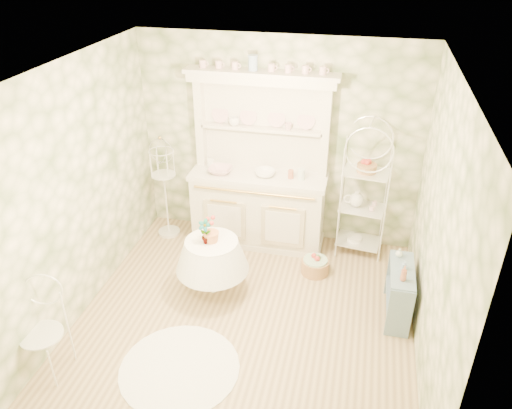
% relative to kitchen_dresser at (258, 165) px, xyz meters
% --- Properties ---
extents(floor, '(3.60, 3.60, 0.00)m').
position_rel_kitchen_dresser_xyz_m(floor, '(0.20, -1.52, -1.15)').
color(floor, tan).
rests_on(floor, ground).
extents(ceiling, '(3.60, 3.60, 0.00)m').
position_rel_kitchen_dresser_xyz_m(ceiling, '(0.20, -1.52, 1.56)').
color(ceiling, white).
rests_on(ceiling, floor).
extents(wall_left, '(3.60, 3.60, 0.00)m').
position_rel_kitchen_dresser_xyz_m(wall_left, '(-1.60, -1.52, 0.21)').
color(wall_left, '#EEE1C6').
rests_on(wall_left, floor).
extents(wall_right, '(3.60, 3.60, 0.00)m').
position_rel_kitchen_dresser_xyz_m(wall_right, '(2.00, -1.52, 0.21)').
color(wall_right, '#EEE1C6').
rests_on(wall_right, floor).
extents(wall_back, '(3.60, 3.60, 0.00)m').
position_rel_kitchen_dresser_xyz_m(wall_back, '(0.20, 0.28, 0.21)').
color(wall_back, '#EEE1C6').
rests_on(wall_back, floor).
extents(wall_front, '(3.60, 3.60, 0.00)m').
position_rel_kitchen_dresser_xyz_m(wall_front, '(0.20, -3.32, 0.21)').
color(wall_front, '#EEE1C6').
rests_on(wall_front, floor).
extents(kitchen_dresser, '(1.87, 0.61, 2.29)m').
position_rel_kitchen_dresser_xyz_m(kitchen_dresser, '(0.00, 0.00, 0.00)').
color(kitchen_dresser, white).
rests_on(kitchen_dresser, floor).
extents(bakers_rack, '(0.62, 0.48, 1.85)m').
position_rel_kitchen_dresser_xyz_m(bakers_rack, '(1.34, 0.06, -0.22)').
color(bakers_rack, white).
rests_on(bakers_rack, floor).
extents(side_shelf, '(0.30, 0.73, 0.62)m').
position_rel_kitchen_dresser_xyz_m(side_shelf, '(1.81, -1.11, -0.84)').
color(side_shelf, '#6F899E').
rests_on(side_shelf, floor).
extents(round_table, '(0.70, 0.70, 0.64)m').
position_rel_kitchen_dresser_xyz_m(round_table, '(-0.27, -1.19, -0.82)').
color(round_table, white).
rests_on(round_table, floor).
extents(cafe_chair, '(0.53, 0.53, 0.93)m').
position_rel_kitchen_dresser_xyz_m(cafe_chair, '(-1.48, -2.67, -0.68)').
color(cafe_chair, white).
rests_on(cafe_chair, floor).
extents(birdcage_stand, '(0.37, 0.37, 1.52)m').
position_rel_kitchen_dresser_xyz_m(birdcage_stand, '(-1.26, -0.09, -0.39)').
color(birdcage_stand, white).
rests_on(birdcage_stand, floor).
extents(floor_basket, '(0.35, 0.35, 0.20)m').
position_rel_kitchen_dresser_xyz_m(floor_basket, '(0.84, -0.55, -1.05)').
color(floor_basket, tan).
rests_on(floor_basket, floor).
extents(lace_rug, '(1.47, 1.47, 0.01)m').
position_rel_kitchen_dresser_xyz_m(lace_rug, '(-0.26, -2.38, -1.14)').
color(lace_rug, white).
rests_on(lace_rug, floor).
extents(bowl_floral, '(0.31, 0.31, 0.07)m').
position_rel_kitchen_dresser_xyz_m(bowl_floral, '(-0.48, -0.07, -0.13)').
color(bowl_floral, white).
rests_on(bowl_floral, kitchen_dresser).
extents(bowl_white, '(0.30, 0.30, 0.08)m').
position_rel_kitchen_dresser_xyz_m(bowl_white, '(0.09, -0.03, -0.13)').
color(bowl_white, white).
rests_on(bowl_white, kitchen_dresser).
extents(cup_left, '(0.15, 0.15, 0.11)m').
position_rel_kitchen_dresser_xyz_m(cup_left, '(-0.35, 0.16, 0.47)').
color(cup_left, white).
rests_on(cup_left, kitchen_dresser).
extents(cup_right, '(0.10, 0.10, 0.09)m').
position_rel_kitchen_dresser_xyz_m(cup_right, '(0.34, 0.16, 0.47)').
color(cup_right, white).
rests_on(cup_right, kitchen_dresser).
extents(potted_geranium, '(0.16, 0.11, 0.29)m').
position_rel_kitchen_dresser_xyz_m(potted_geranium, '(-0.32, -1.24, -0.30)').
color(potted_geranium, '#3F7238').
rests_on(potted_geranium, round_table).
extents(bottle_amber, '(0.09, 0.09, 0.17)m').
position_rel_kitchen_dresser_xyz_m(bottle_amber, '(1.80, -1.30, -0.46)').
color(bottle_amber, '#AB5F43').
rests_on(bottle_amber, side_shelf).
extents(bottle_blue, '(0.06, 0.06, 0.11)m').
position_rel_kitchen_dresser_xyz_m(bottle_blue, '(1.82, -1.10, -0.49)').
color(bottle_blue, '#8FAACF').
rests_on(bottle_blue, side_shelf).
extents(bottle_glass, '(0.10, 0.10, 0.10)m').
position_rel_kitchen_dresser_xyz_m(bottle_glass, '(1.77, -0.88, -0.50)').
color(bottle_glass, silver).
rests_on(bottle_glass, side_shelf).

